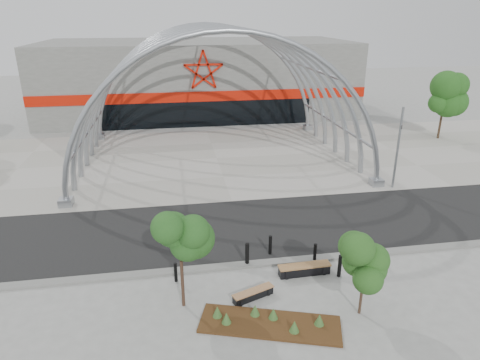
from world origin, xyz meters
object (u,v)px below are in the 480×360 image
Objects in this scene: signal_pole at (398,147)px; bench_0 at (253,294)px; bench_1 at (304,270)px; street_tree_1 at (365,262)px; bollard_2 at (270,245)px; street_tree_0 at (180,242)px.

signal_pole is 15.56m from bench_0.
signal_pole is 2.30× the size of bench_1.
street_tree_1 is 3.25× the size of bollard_2.
bench_0 is 3.59m from bollard_2.
street_tree_0 is 1.70× the size of bench_1.
bench_1 is at bearing -60.22° from bollard_2.
street_tree_0 reaches higher than bench_1.
signal_pole reaches higher than bench_0.
bench_1 is 2.41× the size of bollard_2.
street_tree_1 is (-7.57, -11.73, -0.56)m from signal_pole.
signal_pole is 17.54m from street_tree_0.
bollard_2 is at bearing 37.05° from street_tree_0.
street_tree_1 is 5.71m from bollard_2.
street_tree_0 is at bearing -142.95° from bollard_2.
street_tree_0 is 6.16m from bench_1.
street_tree_1 is at bearing -13.28° from street_tree_0.
bench_1 is 2.25m from bollard_2.
bench_1 is (2.58, 1.32, 0.05)m from bench_0.
bollard_2 is at bearing 116.75° from street_tree_1.
bench_0 is 2.90m from bench_1.
bench_0 is 0.78× the size of bench_1.
street_tree_1 is at bearing -122.82° from signal_pole.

